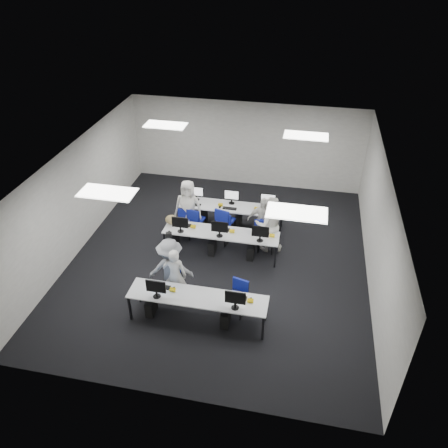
% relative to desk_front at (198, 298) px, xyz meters
% --- Properties ---
extents(room, '(9.00, 9.02, 3.00)m').
position_rel_desk_front_xyz_m(room, '(0.00, 2.40, 0.82)').
color(room, black).
rests_on(room, ground).
extents(ceiling_panels, '(5.20, 4.60, 0.02)m').
position_rel_desk_front_xyz_m(ceiling_panels, '(0.00, 2.40, 2.30)').
color(ceiling_panels, white).
rests_on(ceiling_panels, room).
extents(desk_front, '(3.20, 0.70, 0.73)m').
position_rel_desk_front_xyz_m(desk_front, '(0.00, 0.00, 0.00)').
color(desk_front, '#B6B9BB').
rests_on(desk_front, ground).
extents(desk_mid, '(3.20, 0.70, 0.73)m').
position_rel_desk_front_xyz_m(desk_mid, '(0.00, 2.60, 0.00)').
color(desk_mid, '#B6B9BB').
rests_on(desk_mid, ground).
extents(desk_back, '(3.20, 0.70, 0.73)m').
position_rel_desk_front_xyz_m(desk_back, '(0.00, 4.00, 0.00)').
color(desk_back, '#B6B9BB').
rests_on(desk_back, ground).
extents(equipment_front, '(2.51, 0.41, 1.19)m').
position_rel_desk_front_xyz_m(equipment_front, '(-0.19, -0.02, -0.32)').
color(equipment_front, '#0E4AB6').
rests_on(equipment_front, desk_front).
extents(equipment_mid, '(2.91, 0.41, 1.19)m').
position_rel_desk_front_xyz_m(equipment_mid, '(-0.19, 2.58, -0.32)').
color(equipment_mid, white).
rests_on(equipment_mid, desk_mid).
extents(equipment_back, '(2.91, 0.41, 1.19)m').
position_rel_desk_front_xyz_m(equipment_back, '(0.19, 4.02, -0.32)').
color(equipment_back, white).
rests_on(equipment_back, desk_back).
extents(chair_0, '(0.44, 0.47, 0.82)m').
position_rel_desk_front_xyz_m(chair_0, '(-0.80, 0.61, -0.42)').
color(chair_0, navy).
rests_on(chair_0, ground).
extents(chair_1, '(0.54, 0.56, 0.87)m').
position_rel_desk_front_xyz_m(chair_1, '(0.84, 0.45, -0.41)').
color(chair_1, navy).
rests_on(chair_1, ground).
extents(chair_2, '(0.45, 0.49, 0.83)m').
position_rel_desk_front_xyz_m(chair_2, '(-1.25, 3.23, -0.42)').
color(chair_2, navy).
rests_on(chair_2, ground).
extents(chair_3, '(0.51, 0.54, 0.84)m').
position_rel_desk_front_xyz_m(chair_3, '(-0.09, 3.18, -0.41)').
color(chair_3, navy).
rests_on(chair_3, ground).
extents(chair_4, '(0.45, 0.49, 0.88)m').
position_rel_desk_front_xyz_m(chair_4, '(1.21, 3.07, -0.40)').
color(chair_4, navy).
rests_on(chair_4, ground).
extents(chair_5, '(0.53, 0.56, 0.88)m').
position_rel_desk_front_xyz_m(chair_5, '(-0.95, 3.50, -0.40)').
color(chair_5, navy).
rests_on(chair_5, ground).
extents(chair_6, '(0.59, 0.62, 0.96)m').
position_rel_desk_front_xyz_m(chair_6, '(-0.07, 3.54, -0.38)').
color(chair_6, navy).
rests_on(chair_6, ground).
extents(chair_7, '(0.48, 0.52, 0.91)m').
position_rel_desk_front_xyz_m(chair_7, '(1.04, 3.35, -0.39)').
color(chair_7, navy).
rests_on(chair_7, ground).
extents(handbag, '(0.38, 0.28, 0.28)m').
position_rel_desk_front_xyz_m(handbag, '(-1.45, 2.73, 0.19)').
color(handbag, olive).
rests_on(handbag, desk_mid).
extents(student_0, '(0.60, 0.43, 1.54)m').
position_rel_desk_front_xyz_m(student_0, '(-0.70, 0.55, 0.09)').
color(student_0, silver).
rests_on(student_0, ground).
extents(student_1, '(0.95, 0.81, 1.68)m').
position_rel_desk_front_xyz_m(student_1, '(1.27, 3.10, 0.16)').
color(student_1, silver).
rests_on(student_1, ground).
extents(student_2, '(0.83, 0.55, 1.69)m').
position_rel_desk_front_xyz_m(student_2, '(-1.18, 3.54, 0.16)').
color(student_2, silver).
rests_on(student_2, ground).
extents(student_3, '(0.90, 0.42, 1.50)m').
position_rel_desk_front_xyz_m(student_3, '(1.05, 3.37, 0.07)').
color(student_3, silver).
rests_on(student_3, ground).
extents(photographer, '(1.18, 0.83, 1.66)m').
position_rel_desk_front_xyz_m(photographer, '(-0.84, 0.70, 0.15)').
color(photographer, slate).
rests_on(photographer, ground).
extents(dslr_camera, '(0.18, 0.21, 0.10)m').
position_rel_desk_front_xyz_m(dslr_camera, '(-0.88, 0.88, 1.04)').
color(dslr_camera, black).
rests_on(dslr_camera, photographer).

